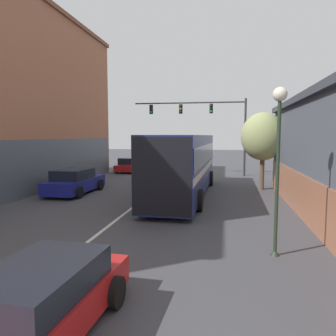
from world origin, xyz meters
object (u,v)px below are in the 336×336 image
(hatchback_foreground, at_px, (33,309))
(parked_car_left_mid, at_px, (131,165))
(traffic_signal_gantry, at_px, (207,118))
(street_tree_near, at_px, (263,137))
(street_tree_far, at_px, (263,137))
(street_lamp, at_px, (278,144))
(bus, at_px, (185,162))
(parked_car_left_far, at_px, (75,182))

(hatchback_foreground, distance_m, parked_car_left_mid, 26.02)
(parked_car_left_mid, xyz_separation_m, traffic_signal_gantry, (7.17, -1.52, 4.27))
(street_tree_near, distance_m, street_tree_far, 0.12)
(street_lamp, xyz_separation_m, street_tree_near, (0.87, 11.85, 0.17))
(hatchback_foreground, bearing_deg, parked_car_left_mid, 15.70)
(hatchback_foreground, distance_m, street_lamp, 7.08)
(bus, relative_size, street_tree_near, 2.59)
(parked_car_left_mid, relative_size, street_tree_far, 0.98)
(street_tree_near, bearing_deg, hatchback_foreground, -107.70)
(traffic_signal_gantry, bearing_deg, bus, -93.70)
(parked_car_left_far, relative_size, traffic_signal_gantry, 0.49)
(parked_car_left_mid, xyz_separation_m, street_lamp, (10.25, -20.52, 2.53))
(parked_car_left_far, relative_size, street_lamp, 1.00)
(parked_car_left_far, xyz_separation_m, street_lamp, (10.20, -8.46, 2.48))
(parked_car_left_far, relative_size, street_tree_far, 0.99)
(parked_car_left_far, xyz_separation_m, traffic_signal_gantry, (7.12, 10.53, 4.22))
(bus, distance_m, parked_car_left_mid, 13.24)
(hatchback_foreground, height_order, traffic_signal_gantry, traffic_signal_gantry)
(traffic_signal_gantry, distance_m, street_tree_far, 8.23)
(traffic_signal_gantry, bearing_deg, street_tree_far, -60.52)
(parked_car_left_mid, xyz_separation_m, parked_car_left_far, (0.05, -12.06, 0.05))
(bus, xyz_separation_m, parked_car_left_far, (-6.47, -0.61, -1.23))
(bus, height_order, street_tree_near, street_tree_near)
(hatchback_foreground, height_order, street_tree_near, street_tree_near)
(street_lamp, distance_m, street_tree_far, 12.00)
(bus, height_order, parked_car_left_mid, bus)
(street_tree_far, bearing_deg, street_lamp, -94.24)
(hatchback_foreground, xyz_separation_m, parked_car_left_far, (-5.73, 13.31, 0.09))
(parked_car_left_mid, bearing_deg, parked_car_left_far, -176.67)
(parked_car_left_mid, relative_size, parked_car_left_far, 0.99)
(street_lamp, relative_size, street_tree_far, 0.99)
(bus, xyz_separation_m, parked_car_left_mid, (-6.52, 11.45, -1.29))
(parked_car_left_mid, distance_m, parked_car_left_far, 12.06)
(street_lamp, distance_m, street_tree_near, 11.89)
(parked_car_left_mid, height_order, street_tree_far, street_tree_far)
(parked_car_left_mid, bearing_deg, street_tree_near, -124.84)
(bus, xyz_separation_m, street_lamp, (3.73, -9.07, 1.25))
(hatchback_foreground, height_order, street_lamp, street_lamp)
(parked_car_left_far, height_order, street_lamp, street_lamp)
(street_lamp, bearing_deg, parked_car_left_far, 140.32)
(parked_car_left_mid, xyz_separation_m, street_tree_near, (11.11, -8.66, 2.70))
(parked_car_left_mid, height_order, street_tree_near, street_tree_near)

